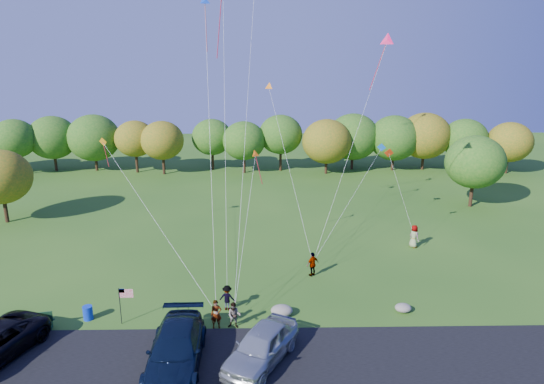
{
  "coord_description": "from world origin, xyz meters",
  "views": [
    {
      "loc": [
        2.32,
        -25.91,
        15.51
      ],
      "look_at": [
        2.94,
        6.0,
        6.29
      ],
      "focal_mm": 32.0,
      "sensor_mm": 36.0,
      "label": 1
    }
  ],
  "objects": [
    {
      "name": "flyer_b",
      "position": [
        0.6,
        -0.8,
        0.79
      ],
      "size": [
        0.85,
        0.7,
        1.59
      ],
      "primitive_type": "imported",
      "rotation": [
        0.0,
        0.0,
        -0.13
      ],
      "color": "#4C4C59",
      "rests_on": "ground"
    },
    {
      "name": "ground",
      "position": [
        0.0,
        0.0,
        0.0
      ],
      "size": [
        140.0,
        140.0,
        0.0
      ],
      "primitive_type": "plane",
      "color": "#285317",
      "rests_on": "ground"
    },
    {
      "name": "treeline",
      "position": [
        0.19,
        36.54,
        4.71
      ],
      "size": [
        76.68,
        28.09,
        8.33
      ],
      "color": "#3C2316",
      "rests_on": "ground"
    },
    {
      "name": "boulder_near",
      "position": [
        3.43,
        0.48,
        0.34
      ],
      "size": [
        1.34,
        1.05,
        0.67
      ],
      "primitive_type": "ellipsoid",
      "color": "gray",
      "rests_on": "ground"
    },
    {
      "name": "asphalt_lane",
      "position": [
        0.0,
        -4.0,
        0.03
      ],
      "size": [
        44.0,
        6.0,
        0.06
      ],
      "primitive_type": "cube",
      "color": "black",
      "rests_on": "ground"
    },
    {
      "name": "flyer_d",
      "position": [
        5.86,
        5.95,
        0.9
      ],
      "size": [
        1.11,
        0.97,
        1.8
      ],
      "primitive_type": "imported",
      "rotation": [
        0.0,
        0.0,
        3.76
      ],
      "color": "#4C4C59",
      "rests_on": "ground"
    },
    {
      "name": "minivan_navy",
      "position": [
        -2.15,
        -4.47,
        1.01
      ],
      "size": [
        2.77,
        6.6,
        1.9
      ],
      "primitive_type": "imported",
      "rotation": [
        0.0,
        0.0,
        0.02
      ],
      "color": "black",
      "rests_on": "asphalt_lane"
    },
    {
      "name": "flyer_a",
      "position": [
        -0.44,
        -0.8,
        0.88
      ],
      "size": [
        0.7,
        0.53,
        1.75
      ],
      "primitive_type": "imported",
      "rotation": [
        0.0,
        0.0,
        0.18
      ],
      "color": "#4C4C59",
      "rests_on": "ground"
    },
    {
      "name": "kites_aloft",
      "position": [
        3.61,
        12.22,
        16.97
      ],
      "size": [
        24.26,
        10.21,
        19.54
      ],
      "color": "#FF1C85",
      "rests_on": "ground"
    },
    {
      "name": "park_bench",
      "position": [
        -10.92,
        -0.82,
        0.59
      ],
      "size": [
        1.99,
        0.73,
        1.11
      ],
      "rotation": [
        0.0,
        0.0,
        0.21
      ],
      "color": "#13351C",
      "rests_on": "ground"
    },
    {
      "name": "flag_assembly",
      "position": [
        -5.88,
        -0.25,
        1.71
      ],
      "size": [
        0.85,
        0.55,
        2.3
      ],
      "color": "black",
      "rests_on": "ground"
    },
    {
      "name": "boulder_far",
      "position": [
        10.98,
        0.79,
        0.26
      ],
      "size": [
        1.02,
        0.85,
        0.53
      ],
      "primitive_type": "ellipsoid",
      "color": "slate",
      "rests_on": "ground"
    },
    {
      "name": "flyer_c",
      "position": [
        0.06,
        1.27,
        0.81
      ],
      "size": [
        1.15,
        0.8,
        1.63
      ],
      "primitive_type": "imported",
      "rotation": [
        0.0,
        0.0,
        2.94
      ],
      "color": "#4C4C59",
      "rests_on": "ground"
    },
    {
      "name": "flyer_e",
      "position": [
        14.73,
        11.12,
        0.96
      ],
      "size": [
        0.98,
        1.11,
        1.91
      ],
      "primitive_type": "imported",
      "rotation": [
        0.0,
        0.0,
        2.07
      ],
      "color": "#4C4C59",
      "rests_on": "ground"
    },
    {
      "name": "minivan_silver",
      "position": [
        2.19,
        -4.19,
        0.99
      ],
      "size": [
        4.55,
        5.86,
        1.86
      ],
      "primitive_type": "imported",
      "rotation": [
        0.0,
        0.0,
        -0.5
      ],
      "color": "#ABB0B6",
      "rests_on": "asphalt_lane"
    },
    {
      "name": "trash_barrel",
      "position": [
        -8.26,
        0.27,
        0.43
      ],
      "size": [
        0.57,
        0.57,
        0.86
      ],
      "primitive_type": "cylinder",
      "color": "#0D31C4",
      "rests_on": "ground"
    }
  ]
}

